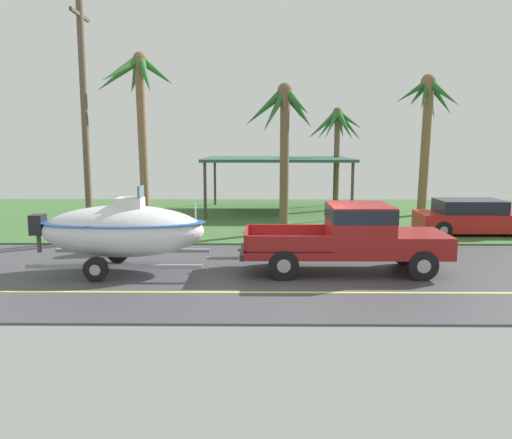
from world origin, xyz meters
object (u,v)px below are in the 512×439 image
palm_tree_near_left (284,123)px  carport_awning (277,160)px  palm_tree_mid (337,131)px  boat_on_trailer (123,231)px  parked_sedan_near (473,218)px  palm_tree_far_left (428,117)px  palm_tree_near_right (139,96)px  pickup_truck_towing (357,235)px  utility_pole (85,119)px

palm_tree_near_left → carport_awning: bearing=90.6°
palm_tree_mid → boat_on_trailer: bearing=-121.3°
parked_sedan_near → palm_tree_far_left: bearing=94.6°
palm_tree_near_left → boat_on_trailer: bearing=-128.6°
palm_tree_near_left → palm_tree_near_right: bearing=-169.5°
parked_sedan_near → palm_tree_near_left: size_ratio=0.75×
pickup_truck_towing → utility_pole: 10.50m
pickup_truck_towing → palm_tree_far_left: 12.50m
palm_tree_far_left → utility_pole: (-14.09, -6.35, -0.35)m
boat_on_trailer → utility_pole: (-2.38, 4.41, 3.25)m
pickup_truck_towing → palm_tree_near_left: palm_tree_near_left is taller
palm_tree_far_left → parked_sedan_near: bearing=-85.4°
utility_pole → palm_tree_near_left: bearing=12.0°
palm_tree_near_right → palm_tree_far_left: bearing=25.4°
palm_tree_near_left → palm_tree_near_right: size_ratio=0.85×
pickup_truck_towing → palm_tree_near_right: size_ratio=0.85×
pickup_truck_towing → palm_tree_near_right: palm_tree_near_right is taller
palm_tree_far_left → palm_tree_mid: bearing=153.7°
parked_sedan_near → palm_tree_mid: (-4.38, 6.86, 3.46)m
carport_awning → parked_sedan_near: bearing=-41.2°
boat_on_trailer → palm_tree_mid: bearing=58.7°
boat_on_trailer → carport_awning: size_ratio=0.79×
carport_awning → utility_pole: size_ratio=0.86×
palm_tree_mid → carport_awning: bearing=-173.5°
palm_tree_near_left → palm_tree_mid: palm_tree_near_left is taller
pickup_truck_towing → palm_tree_mid: size_ratio=1.09×
boat_on_trailer → palm_tree_near_left: size_ratio=0.99×
palm_tree_near_left → palm_tree_near_right: (-5.28, -0.98, 0.95)m
palm_tree_near_left → palm_tree_near_right: palm_tree_near_right is taller
palm_tree_mid → utility_pole: (-10.10, -8.32, 0.28)m
pickup_truck_towing → boat_on_trailer: (-6.54, 0.00, 0.11)m
palm_tree_far_left → palm_tree_near_right: bearing=-154.6°
palm_tree_mid → pickup_truck_towing: bearing=-95.3°
pickup_truck_towing → palm_tree_far_left: (5.17, 10.76, 3.71)m
palm_tree_far_left → boat_on_trailer: bearing=-137.4°
palm_tree_near_left → utility_pole: bearing=-168.0°
palm_tree_near_right → palm_tree_mid: 11.41m
palm_tree_near_left → utility_pole: utility_pole is taller
palm_tree_near_left → palm_tree_mid: 7.43m
palm_tree_near_left → palm_tree_near_right: 5.46m
palm_tree_near_right → palm_tree_far_left: palm_tree_near_right is taller
boat_on_trailer → palm_tree_near_left: (4.74, 5.93, 3.13)m
pickup_truck_towing → palm_tree_mid: bearing=84.7°
pickup_truck_towing → parked_sedan_near: size_ratio=1.33×
parked_sedan_near → utility_pole: bearing=-174.3°
parked_sedan_near → utility_pole: utility_pole is taller
pickup_truck_towing → palm_tree_near_left: bearing=106.8°
palm_tree_mid → parked_sedan_near: bearing=-57.5°
palm_tree_near_left → palm_tree_far_left: bearing=34.7°
parked_sedan_near → palm_tree_mid: size_ratio=0.82×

